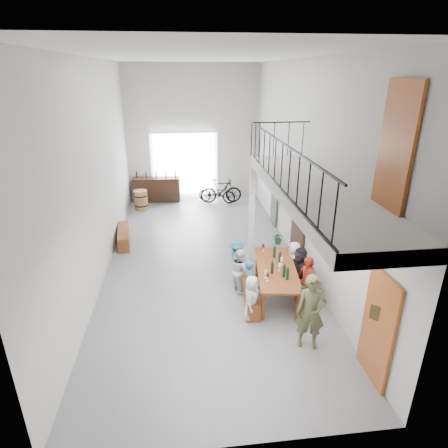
{
  "coord_description": "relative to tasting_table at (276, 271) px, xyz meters",
  "views": [
    {
      "loc": [
        -0.56,
        -9.85,
        5.17
      ],
      "look_at": [
        0.54,
        -0.5,
        1.31
      ],
      "focal_mm": 30.0,
      "sensor_mm": 36.0,
      "label": 1
    }
  ],
  "objects": [
    {
      "name": "bench_inner",
      "position": [
        -0.65,
        -0.09,
        -0.49
      ],
      "size": [
        0.45,
        1.86,
        0.42
      ],
      "primitive_type": "cube",
      "rotation": [
        0.0,
        0.0,
        -0.08
      ],
      "color": "brown",
      "rests_on": "ground"
    },
    {
      "name": "guest_left_c",
      "position": [
        -0.83,
        0.37,
        -0.13
      ],
      "size": [
        0.56,
        0.65,
        1.14
      ],
      "primitive_type": "imported",
      "rotation": [
        0.0,
        0.0,
        1.83
      ],
      "color": "silver",
      "rests_on": "ground"
    },
    {
      "name": "guest_left_b",
      "position": [
        -0.68,
        -0.15,
        -0.15
      ],
      "size": [
        0.38,
        0.47,
        1.11
      ],
      "primitive_type": "imported",
      "rotation": [
        0.0,
        0.0,
        1.89
      ],
      "color": "#246079",
      "rests_on": "ground"
    },
    {
      "name": "host_standing",
      "position": [
        0.22,
        -1.84,
        0.09
      ],
      "size": [
        0.66,
        0.53,
        1.6
      ],
      "primitive_type": "imported",
      "rotation": [
        0.0,
        0.0,
        -0.27
      ],
      "color": "#4C532E",
      "rests_on": "ground"
    },
    {
      "name": "room_walls",
      "position": [
        -1.62,
        2.14,
        2.85
      ],
      "size": [
        12.0,
        12.0,
        12.0
      ],
      "color": "silver",
      "rests_on": "ground"
    },
    {
      "name": "guest_left_d",
      "position": [
        -0.82,
        0.99,
        -0.16
      ],
      "size": [
        0.43,
        0.72,
        1.1
      ],
      "primitive_type": "imported",
      "rotation": [
        0.0,
        0.0,
        1.61
      ],
      "color": "#246079",
      "rests_on": "ground"
    },
    {
      "name": "bicycle_far",
      "position": [
        -0.55,
        7.22,
        -0.19
      ],
      "size": [
        1.72,
        0.49,
        1.04
      ],
      "primitive_type": "imported",
      "rotation": [
        0.0,
        0.0,
        1.57
      ],
      "color": "black",
      "rests_on": "ground"
    },
    {
      "name": "tasting_table",
      "position": [
        0.0,
        0.0,
        0.0
      ],
      "size": [
        1.21,
        2.34,
        0.79
      ],
      "rotation": [
        0.0,
        0.0,
        -0.13
      ],
      "color": "brown",
      "rests_on": "ground"
    },
    {
      "name": "oak_barrel",
      "position": [
        -3.82,
        6.75,
        -0.31
      ],
      "size": [
        0.54,
        0.54,
        0.8
      ],
      "color": "olive",
      "rests_on": "ground"
    },
    {
      "name": "gateway_portal",
      "position": [
        -2.02,
        8.08,
        0.69
      ],
      "size": [
        2.8,
        0.08,
        2.8
      ],
      "primitive_type": "cube",
      "color": "white",
      "rests_on": "ground"
    },
    {
      "name": "guest_right_a",
      "position": [
        0.59,
        -0.53,
        -0.05
      ],
      "size": [
        0.46,
        0.82,
        1.32
      ],
      "primitive_type": "imported",
      "rotation": [
        0.0,
        0.0,
        -1.39
      ],
      "color": "#B0311E",
      "rests_on": "ground"
    },
    {
      "name": "guest_right_b",
      "position": [
        0.63,
        0.16,
        -0.1
      ],
      "size": [
        0.74,
        1.17,
        1.21
      ],
      "primitive_type": "imported",
      "rotation": [
        0.0,
        0.0,
        -1.2
      ],
      "color": "black",
      "rests_on": "ground"
    },
    {
      "name": "serving_counter",
      "position": [
        -3.23,
        7.79,
        -0.2
      ],
      "size": [
        1.95,
        0.65,
        1.02
      ],
      "primitive_type": "cube",
      "rotation": [
        0.0,
        0.0,
        -0.06
      ],
      "color": "#351F10",
      "rests_on": "ground"
    },
    {
      "name": "guest_left_a",
      "position": [
        -0.76,
        -0.84,
        -0.17
      ],
      "size": [
        0.53,
        0.62,
        1.07
      ],
      "primitive_type": "imported",
      "rotation": [
        0.0,
        0.0,
        1.14
      ],
      "color": "silver",
      "rests_on": "ground"
    },
    {
      "name": "side_bench",
      "position": [
        -4.12,
        3.61,
        -0.48
      ],
      "size": [
        0.54,
        1.62,
        0.45
      ],
      "primitive_type": "cube",
      "rotation": [
        0.0,
        0.0,
        0.13
      ],
      "color": "brown",
      "rests_on": "ground"
    },
    {
      "name": "bench_wall",
      "position": [
        0.59,
        0.08,
        -0.5
      ],
      "size": [
        0.44,
        1.82,
        0.42
      ],
      "primitive_type": "cube",
      "rotation": [
        0.0,
        0.0,
        -0.12
      ],
      "color": "brown",
      "rests_on": "ground"
    },
    {
      "name": "counter_bottles",
      "position": [
        -3.23,
        7.79,
        0.45
      ],
      "size": [
        1.68,
        0.21,
        0.28
      ],
      "color": "black",
      "rests_on": "serving_counter"
    },
    {
      "name": "right_wall_decor",
      "position": [
        1.08,
        0.27,
        1.04
      ],
      "size": [
        0.07,
        8.28,
        5.07
      ],
      "color": "#9C4F21",
      "rests_on": "ground"
    },
    {
      "name": "bicycle_near",
      "position": [
        -0.72,
        7.3,
        -0.29
      ],
      "size": [
        1.68,
        1.07,
        0.83
      ],
      "primitive_type": "imported",
      "rotation": [
        0.0,
        0.0,
        1.21
      ],
      "color": "black",
      "rests_on": "ground"
    },
    {
      "name": "floor",
      "position": [
        -1.62,
        2.14,
        -0.71
      ],
      "size": [
        12.0,
        12.0,
        0.0
      ],
      "primitive_type": "plane",
      "color": "slate",
      "rests_on": "ground"
    },
    {
      "name": "balcony",
      "position": [
        0.36,
        -0.99,
        2.26
      ],
      "size": [
        1.52,
        5.62,
        4.0
      ],
      "color": "silver",
      "rests_on": "ground"
    },
    {
      "name": "potted_plant",
      "position": [
        0.83,
        2.94,
        -0.51
      ],
      "size": [
        0.39,
        0.35,
        0.39
      ],
      "primitive_type": "imported",
      "rotation": [
        0.0,
        0.0,
        -0.13
      ],
      "color": "#1B4820",
      "rests_on": "ground"
    },
    {
      "name": "tableware",
      "position": [
        -0.02,
        -0.07,
        0.23
      ],
      "size": [
        0.59,
        1.56,
        0.35
      ],
      "color": "black",
      "rests_on": "tasting_table"
    },
    {
      "name": "guest_right_c",
      "position": [
        0.61,
        0.63,
        -0.14
      ],
      "size": [
        0.4,
        0.58,
        1.13
      ],
      "primitive_type": "imported",
      "rotation": [
        0.0,
        0.0,
        -1.65
      ],
      "color": "silver",
      "rests_on": "ground"
    }
  ]
}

